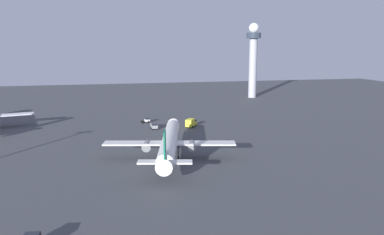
# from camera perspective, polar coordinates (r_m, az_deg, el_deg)

# --- Properties ---
(ground_plane) EXTENTS (416.00, 416.00, 0.00)m
(ground_plane) POSITION_cam_1_polar(r_m,az_deg,el_deg) (96.99, -3.37, -6.78)
(ground_plane) COLOR #424449
(control_tower) EXTENTS (8.00, 8.00, 41.28)m
(control_tower) POSITION_cam_1_polar(r_m,az_deg,el_deg) (218.62, 9.11, 9.17)
(control_tower) COLOR #A8A8B2
(control_tower) RESTS_ON ground
(airplane_far_stand) EXTENTS (34.24, 43.70, 11.31)m
(airplane_far_stand) POSITION_cam_1_polar(r_m,az_deg,el_deg) (99.88, -3.37, -3.71)
(airplane_far_stand) COLOR silver
(airplane_far_stand) RESTS_ON ground
(pushback_tug) EXTENTS (3.41, 2.46, 2.05)m
(pushback_tug) POSITION_cam_1_polar(r_m,az_deg,el_deg) (146.86, -6.75, -0.38)
(pushback_tug) COLOR white
(pushback_tug) RESTS_ON ground
(catering_truck) EXTENTS (5.15, 5.99, 3.05)m
(catering_truck) POSITION_cam_1_polar(r_m,az_deg,el_deg) (138.21, -0.15, -0.78)
(catering_truck) COLOR yellow
(catering_truck) RESTS_ON ground
(baggage_tractor) EXTENTS (2.25, 4.26, 2.25)m
(baggage_tractor) POSITION_cam_1_polar(r_m,az_deg,el_deg) (135.70, -5.69, -1.22)
(baggage_tractor) COLOR gray
(baggage_tractor) RESTS_ON ground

